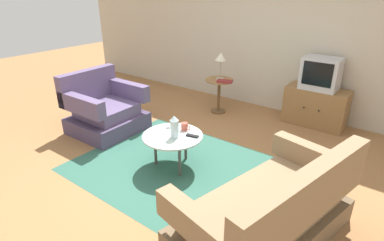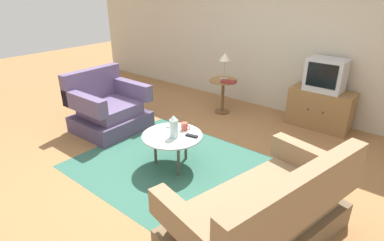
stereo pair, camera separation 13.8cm
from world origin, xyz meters
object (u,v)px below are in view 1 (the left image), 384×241
object	(u,v)px
couch	(269,213)
side_table	(219,89)
mug	(185,127)
tv_stand	(315,107)
vase	(174,127)
coffee_table	(173,138)
armchair	(104,111)
tv_remote_dark	(192,136)
television	(321,73)
book	(225,81)
tv_remote_silver	(172,127)
table_lamp	(221,58)

from	to	relation	value
couch	side_table	size ratio (longest dim) A/B	3.00
side_table	mug	xyz separation A→B (m)	(0.55, -1.64, 0.05)
tv_stand	vase	size ratio (longest dim) A/B	3.35
coffee_table	vase	distance (m)	0.18
armchair	side_table	size ratio (longest dim) A/B	1.69
tv_remote_dark	television	bearing A→B (deg)	-121.95
armchair	coffee_table	bearing A→B (deg)	81.98
tv_remote_dark	book	size ratio (longest dim) A/B	0.57
mug	tv_remote_silver	distance (m)	0.17
couch	mug	size ratio (longest dim) A/B	13.31
couch	book	size ratio (longest dim) A/B	6.43
couch	vase	xyz separation A→B (m)	(-1.37, 0.41, 0.26)
table_lamp	tv_remote_dark	bearing A→B (deg)	-67.21
television	mug	size ratio (longest dim) A/B	4.01
armchair	tv_stand	size ratio (longest dim) A/B	1.08
coffee_table	mug	size ratio (longest dim) A/B	5.46
tv_remote_silver	mug	bearing A→B (deg)	156.42
vase	tv_remote_dark	distance (m)	0.24
coffee_table	book	bearing A→B (deg)	101.69
table_lamp	vase	distance (m)	2.01
table_lamp	mug	world-z (taller)	table_lamp
coffee_table	mug	distance (m)	0.21
couch	vase	distance (m)	1.46
armchair	mug	distance (m)	1.55
table_lamp	book	distance (m)	0.39
tv_remote_dark	tv_remote_silver	world-z (taller)	same
armchair	tv_remote_silver	distance (m)	1.38
book	tv_remote_silver	bearing A→B (deg)	-100.90
book	tv_remote_dark	bearing A→B (deg)	-89.69
coffee_table	television	world-z (taller)	television
armchair	book	distance (m)	1.96
television	tv_remote_dark	xyz separation A→B (m)	(-0.76, -2.17, -0.40)
armchair	television	xyz separation A→B (m)	(2.48, 2.10, 0.53)
coffee_table	tv_remote_silver	bearing A→B (deg)	131.82
television	armchair	bearing A→B (deg)	-139.76
side_table	book	world-z (taller)	book
armchair	table_lamp	world-z (taller)	table_lamp
book	mug	bearing A→B (deg)	-94.81
television	couch	bearing A→B (deg)	-80.43
tv_stand	vase	bearing A→B (deg)	-111.45
coffee_table	tv_stand	world-z (taller)	tv_stand
couch	coffee_table	bearing A→B (deg)	85.61
vase	mug	bearing A→B (deg)	96.78
side_table	tv_stand	world-z (taller)	tv_stand
coffee_table	television	distance (m)	2.52
side_table	tv_remote_silver	bearing A→B (deg)	-77.09
armchair	side_table	world-z (taller)	armchair
couch	tv_remote_dark	xyz separation A→B (m)	(-1.22, 0.55, 0.14)
side_table	television	xyz separation A→B (m)	(1.49, 0.45, 0.41)
armchair	couch	distance (m)	3.00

